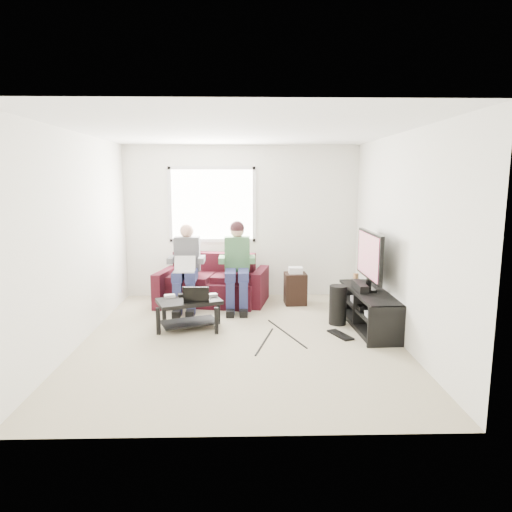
% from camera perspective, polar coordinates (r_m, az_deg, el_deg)
% --- Properties ---
extents(floor, '(4.50, 4.50, 0.00)m').
position_cam_1_polar(floor, '(5.96, -1.89, -10.33)').
color(floor, tan).
rests_on(floor, ground).
extents(ceiling, '(4.50, 4.50, 0.00)m').
position_cam_1_polar(ceiling, '(5.63, -2.04, 15.39)').
color(ceiling, white).
rests_on(ceiling, wall_back).
extents(wall_back, '(4.50, 0.00, 4.50)m').
position_cam_1_polar(wall_back, '(7.89, -1.81, 4.28)').
color(wall_back, white).
rests_on(wall_back, floor).
extents(wall_front, '(4.50, 0.00, 4.50)m').
position_cam_1_polar(wall_front, '(3.43, -2.32, -2.70)').
color(wall_front, white).
rests_on(wall_front, floor).
extents(wall_left, '(0.00, 4.50, 4.50)m').
position_cam_1_polar(wall_left, '(6.01, -21.40, 1.95)').
color(wall_left, white).
rests_on(wall_left, floor).
extents(wall_right, '(0.00, 4.50, 4.50)m').
position_cam_1_polar(wall_right, '(5.98, 17.60, 2.12)').
color(wall_right, white).
rests_on(wall_right, floor).
extents(window, '(1.48, 0.04, 1.28)m').
position_cam_1_polar(window, '(7.87, -5.49, 6.42)').
color(window, white).
rests_on(window, wall_back).
extents(sofa, '(1.88, 1.08, 0.80)m').
position_cam_1_polar(sofa, '(7.57, -5.35, -3.64)').
color(sofa, '#3F0F1D').
rests_on(sofa, floor).
extents(person_left, '(0.40, 0.70, 1.33)m').
position_cam_1_polar(person_left, '(7.24, -8.72, -0.90)').
color(person_left, navy).
rests_on(person_left, sofa).
extents(person_right, '(0.40, 0.71, 1.37)m').
position_cam_1_polar(person_right, '(7.19, -2.38, -0.39)').
color(person_right, navy).
rests_on(person_right, sofa).
extents(laptop_silver, '(0.39, 0.35, 0.24)m').
position_cam_1_polar(laptop_silver, '(7.01, -8.96, -1.48)').
color(laptop_silver, silver).
rests_on(laptop_silver, person_left).
extents(coffee_table, '(0.95, 0.77, 0.41)m').
position_cam_1_polar(coffee_table, '(6.32, -8.35, -6.37)').
color(coffee_table, black).
rests_on(coffee_table, floor).
extents(laptop_black, '(0.41, 0.37, 0.24)m').
position_cam_1_polar(laptop_black, '(6.17, -7.38, -4.53)').
color(laptop_black, black).
rests_on(laptop_black, coffee_table).
extents(controller_a, '(0.16, 0.13, 0.04)m').
position_cam_1_polar(controller_a, '(6.44, -10.73, -4.93)').
color(controller_a, silver).
rests_on(controller_a, coffee_table).
extents(controller_b, '(0.16, 0.13, 0.04)m').
position_cam_1_polar(controller_b, '(6.47, -9.07, -4.82)').
color(controller_b, black).
rests_on(controller_b, coffee_table).
extents(controller_c, '(0.16, 0.14, 0.04)m').
position_cam_1_polar(controller_c, '(6.40, -5.54, -4.90)').
color(controller_c, gray).
rests_on(controller_c, coffee_table).
extents(tv_stand, '(0.54, 1.56, 0.51)m').
position_cam_1_polar(tv_stand, '(6.51, 14.00, -6.74)').
color(tv_stand, black).
rests_on(tv_stand, floor).
extents(tv, '(0.12, 1.10, 0.81)m').
position_cam_1_polar(tv, '(6.44, 14.02, -0.14)').
color(tv, black).
rests_on(tv, tv_stand).
extents(soundbar, '(0.12, 0.50, 0.10)m').
position_cam_1_polar(soundbar, '(6.49, 12.87, -3.70)').
color(soundbar, black).
rests_on(soundbar, tv_stand).
extents(drink_cup, '(0.08, 0.08, 0.12)m').
position_cam_1_polar(drink_cup, '(7.01, 12.37, -2.62)').
color(drink_cup, '#AD794A').
rests_on(drink_cup, tv_stand).
extents(console_white, '(0.30, 0.22, 0.06)m').
position_cam_1_polar(console_white, '(6.13, 15.02, -7.13)').
color(console_white, silver).
rests_on(console_white, tv_stand).
extents(console_grey, '(0.34, 0.26, 0.08)m').
position_cam_1_polar(console_grey, '(6.77, 13.36, -5.37)').
color(console_grey, gray).
rests_on(console_grey, tv_stand).
extents(console_black, '(0.38, 0.30, 0.07)m').
position_cam_1_polar(console_black, '(6.45, 14.15, -6.21)').
color(console_black, black).
rests_on(console_black, tv_stand).
extents(subwoofer, '(0.24, 0.24, 0.56)m').
position_cam_1_polar(subwoofer, '(6.56, 10.20, -6.04)').
color(subwoofer, black).
rests_on(subwoofer, floor).
extents(keyboard_floor, '(0.30, 0.45, 0.02)m').
position_cam_1_polar(keyboard_floor, '(6.17, 10.49, -9.67)').
color(keyboard_floor, black).
rests_on(keyboard_floor, floor).
extents(end_table, '(0.35, 0.35, 0.61)m').
position_cam_1_polar(end_table, '(7.52, 4.93, -3.94)').
color(end_table, black).
rests_on(end_table, floor).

